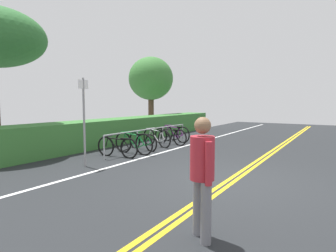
% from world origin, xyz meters
% --- Properties ---
extents(ground_plane, '(37.41, 11.93, 0.05)m').
position_xyz_m(ground_plane, '(0.00, 0.00, -0.03)').
color(ground_plane, '#232628').
extents(centre_line_yellow_inner, '(33.67, 0.10, 0.00)m').
position_xyz_m(centre_line_yellow_inner, '(0.00, -0.08, 0.00)').
color(centre_line_yellow_inner, gold).
rests_on(centre_line_yellow_inner, ground_plane).
extents(centre_line_yellow_outer, '(33.67, 0.10, 0.00)m').
position_xyz_m(centre_line_yellow_outer, '(0.00, 0.08, 0.00)').
color(centre_line_yellow_outer, gold).
rests_on(centre_line_yellow_outer, ground_plane).
extents(bike_lane_stripe_white, '(33.67, 0.12, 0.00)m').
position_xyz_m(bike_lane_stripe_white, '(0.00, 3.34, 0.00)').
color(bike_lane_stripe_white, white).
rests_on(bike_lane_stripe_white, ground_plane).
extents(bike_rack, '(5.16, 0.05, 0.78)m').
position_xyz_m(bike_rack, '(2.74, 4.23, 0.59)').
color(bike_rack, '#9EA0A5').
rests_on(bike_rack, ground_plane).
extents(bicycle_0, '(0.46, 1.64, 0.71)m').
position_xyz_m(bicycle_0, '(0.73, 4.17, 0.33)').
color(bicycle_0, black).
rests_on(bicycle_0, ground_plane).
extents(bicycle_1, '(0.46, 1.73, 0.79)m').
position_xyz_m(bicycle_1, '(1.48, 4.08, 0.37)').
color(bicycle_1, black).
rests_on(bicycle_1, ground_plane).
extents(bicycle_2, '(0.58, 1.62, 0.69)m').
position_xyz_m(bicycle_2, '(2.28, 4.29, 0.32)').
color(bicycle_2, black).
rests_on(bicycle_2, ground_plane).
extents(bicycle_3, '(0.59, 1.65, 0.76)m').
position_xyz_m(bicycle_3, '(3.21, 4.27, 0.36)').
color(bicycle_3, black).
rests_on(bicycle_3, ground_plane).
extents(bicycle_4, '(0.47, 1.76, 0.73)m').
position_xyz_m(bicycle_4, '(4.00, 4.11, 0.34)').
color(bicycle_4, black).
rests_on(bicycle_4, ground_plane).
extents(bicycle_5, '(0.46, 1.70, 0.77)m').
position_xyz_m(bicycle_5, '(4.79, 4.37, 0.36)').
color(bicycle_5, black).
rests_on(bicycle_5, ground_plane).
extents(pedestrian, '(0.36, 0.39, 1.63)m').
position_xyz_m(pedestrian, '(-2.94, -0.61, 0.93)').
color(pedestrian, slate).
rests_on(pedestrian, ground_plane).
extents(sign_post_near, '(0.36, 0.07, 2.47)m').
position_xyz_m(sign_post_near, '(-0.81, 3.98, 1.48)').
color(sign_post_near, gray).
rests_on(sign_post_near, ground_plane).
extents(hedge_backdrop, '(14.11, 1.33, 1.06)m').
position_xyz_m(hedge_backdrop, '(4.24, 6.43, 0.53)').
color(hedge_backdrop, '#387533').
rests_on(hedge_backdrop, ground_plane).
extents(tree_mid, '(2.86, 2.86, 4.68)m').
position_xyz_m(tree_mid, '(8.95, 8.59, 3.27)').
color(tree_mid, '#473323').
rests_on(tree_mid, ground_plane).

